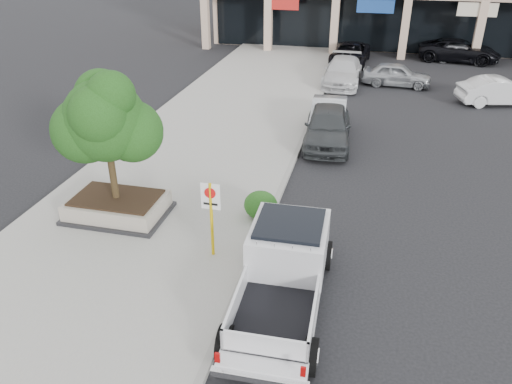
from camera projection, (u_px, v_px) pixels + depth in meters
The scene contains 16 objects.
ground at pixel (305, 270), 14.03m from camera, with size 120.00×120.00×0.00m, color black.
sidewalk at pixel (193, 162), 20.29m from camera, with size 8.00×52.00×0.15m, color gray.
curb at pixel (289, 172), 19.47m from camera, with size 0.20×52.00×0.15m, color gray.
planter at pixel (118, 206), 16.29m from camera, with size 3.20×2.20×0.68m.
planter_tree at pixel (111, 120), 15.01m from camera, with size 2.90×2.55×4.00m.
no_parking_sign at pixel (211, 210), 13.77m from camera, with size 0.55×0.09×2.30m.
hedge at pixel (261, 205), 16.07m from camera, with size 1.10×0.99×0.94m, color #1F4D16.
pickup_truck at pixel (282, 276), 12.29m from camera, with size 2.18×5.88×1.85m, color silver, non-canonical shape.
curb_car_a at pixel (328, 126), 21.86m from camera, with size 1.97×4.90×1.67m, color #313537.
curb_car_b at pixel (328, 116), 23.29m from camera, with size 1.57×4.51×1.49m, color #AEB2B7.
curb_car_c at pixel (343, 72), 30.36m from camera, with size 2.16×5.31×1.54m, color silver.
curb_car_d at pixel (350, 54), 34.84m from camera, with size 2.41×5.22×1.45m, color black.
lot_car_a at pixel (397, 75), 30.06m from camera, with size 1.64×4.07×1.39m, color #9EA1A5.
lot_car_b at pixel (500, 91), 26.87m from camera, with size 1.55×4.43×1.46m, color silver.
lot_car_d at pixel (459, 51), 35.55m from camera, with size 2.56×5.56×1.54m, color black.
lot_car_e at pixel (460, 53), 35.32m from camera, with size 1.56×3.88×1.32m, color #ABADB4.
Camera 1 is at (1.34, -11.36, 8.53)m, focal length 35.00 mm.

